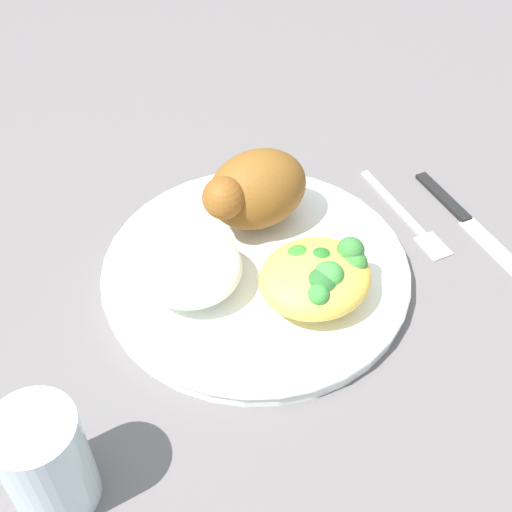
% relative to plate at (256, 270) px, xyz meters
% --- Properties ---
extents(ground_plane, '(2.00, 2.00, 0.00)m').
position_rel_plate_xyz_m(ground_plane, '(0.00, 0.00, -0.01)').
color(ground_plane, '#645F60').
extents(plate, '(0.28, 0.28, 0.02)m').
position_rel_plate_xyz_m(plate, '(0.00, 0.00, 0.00)').
color(plate, white).
rests_on(plate, ground_plane).
extents(roasted_chicken, '(0.11, 0.07, 0.07)m').
position_rel_plate_xyz_m(roasted_chicken, '(-0.03, -0.05, 0.05)').
color(roasted_chicken, brown).
rests_on(roasted_chicken, plate).
extents(rice_pile, '(0.09, 0.09, 0.04)m').
position_rel_plate_xyz_m(rice_pile, '(0.06, -0.01, 0.03)').
color(rice_pile, white).
rests_on(rice_pile, plate).
extents(mac_cheese_with_broccoli, '(0.10, 0.09, 0.05)m').
position_rel_plate_xyz_m(mac_cheese_with_broccoli, '(-0.03, 0.06, 0.03)').
color(mac_cheese_with_broccoli, '#ECC24A').
rests_on(mac_cheese_with_broccoli, plate).
extents(fork, '(0.03, 0.14, 0.01)m').
position_rel_plate_xyz_m(fork, '(-0.17, 0.01, -0.01)').
color(fork, '#B2B2B7').
rests_on(fork, ground_plane).
extents(knife, '(0.03, 0.19, 0.01)m').
position_rel_plate_xyz_m(knife, '(-0.22, 0.04, -0.01)').
color(knife, black).
rests_on(knife, ground_plane).
extents(water_glass, '(0.06, 0.06, 0.09)m').
position_rel_plate_xyz_m(water_glass, '(0.22, 0.11, 0.04)').
color(water_glass, silver).
rests_on(water_glass, ground_plane).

